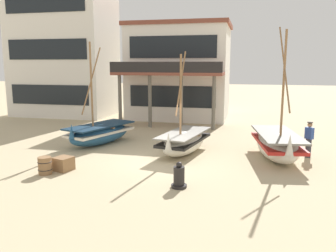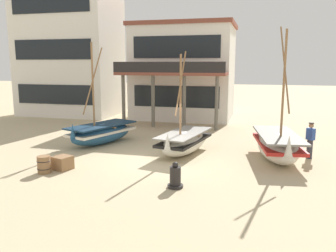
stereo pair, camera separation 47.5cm
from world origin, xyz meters
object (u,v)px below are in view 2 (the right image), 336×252
(fishing_boat_near_left, at_px, (101,133))
(harbor_building_annex, at_px, (70,51))
(fishing_boat_far_right, at_px, (184,142))
(fisherman_by_hull, at_px, (310,141))
(wooden_barrel, at_px, (44,165))
(capstan_winch, at_px, (175,177))
(harbor_building_main, at_px, (184,71))
(fishing_boat_centre_large, at_px, (278,145))
(cargo_crate, at_px, (63,163))

(fishing_boat_near_left, bearing_deg, harbor_building_annex, 127.12)
(fishing_boat_far_right, height_order, fisherman_by_hull, fishing_boat_far_right)
(fisherman_by_hull, relative_size, wooden_barrel, 2.41)
(fishing_boat_near_left, bearing_deg, capstan_winch, -45.27)
(fishing_boat_far_right, xyz_separation_m, wooden_barrel, (-4.77, -4.45, -0.24))
(wooden_barrel, bearing_deg, harbor_building_main, 81.72)
(fishing_boat_centre_large, distance_m, wooden_barrel, 10.17)
(wooden_barrel, height_order, cargo_crate, wooden_barrel)
(cargo_crate, bearing_deg, wooden_barrel, -125.93)
(fishing_boat_centre_large, bearing_deg, fishing_boat_far_right, -179.62)
(fisherman_by_hull, distance_m, cargo_crate, 11.08)
(capstan_winch, distance_m, harbor_building_annex, 20.81)
(fishing_boat_near_left, relative_size, fishing_boat_centre_large, 0.91)
(fishing_boat_centre_large, xyz_separation_m, harbor_building_annex, (-16.65, 10.73, 4.73))
(fisherman_by_hull, bearing_deg, capstan_winch, -133.77)
(fishing_boat_near_left, bearing_deg, fishing_boat_centre_large, -5.29)
(harbor_building_main, relative_size, harbor_building_annex, 0.76)
(fishing_boat_near_left, xyz_separation_m, wooden_barrel, (0.04, -5.33, -0.25))
(fishing_boat_centre_large, distance_m, fishing_boat_far_right, 4.35)
(harbor_building_annex, bearing_deg, capstan_winch, -49.93)
(fishing_boat_near_left, height_order, fishing_boat_far_right, fishing_boat_near_left)
(harbor_building_annex, bearing_deg, wooden_barrel, -63.68)
(fishing_boat_near_left, xyz_separation_m, cargo_crate, (0.50, -4.71, -0.33))
(fishing_boat_centre_large, bearing_deg, harbor_building_main, 121.42)
(cargo_crate, bearing_deg, capstan_winch, -9.79)
(fisherman_by_hull, xyz_separation_m, cargo_crate, (-10.13, -4.46, -0.55))
(capstan_winch, height_order, wooden_barrel, capstan_winch)
(fishing_boat_near_left, bearing_deg, fishing_boat_far_right, -10.32)
(harbor_building_main, bearing_deg, fishing_boat_centre_large, -58.58)
(fishing_boat_near_left, height_order, harbor_building_main, harbor_building_main)
(fishing_boat_centre_large, relative_size, cargo_crate, 8.92)
(fishing_boat_centre_large, distance_m, capstan_winch, 5.98)
(fisherman_by_hull, height_order, capstan_winch, fisherman_by_hull)
(fisherman_by_hull, xyz_separation_m, harbor_building_main, (-8.30, 10.60, 2.88))
(fishing_boat_far_right, distance_m, harbor_building_main, 11.92)
(fishing_boat_centre_large, bearing_deg, capstan_winch, -127.65)
(fishing_boat_far_right, bearing_deg, wooden_barrel, -136.99)
(capstan_winch, height_order, harbor_building_main, harbor_building_main)
(fishing_boat_near_left, distance_m, fishing_boat_far_right, 4.90)
(wooden_barrel, bearing_deg, harbor_building_annex, 116.32)
(fishing_boat_centre_large, relative_size, harbor_building_main, 0.73)
(fishing_boat_centre_large, bearing_deg, harbor_building_annex, 147.20)
(fishing_boat_centre_large, height_order, fisherman_by_hull, fishing_boat_centre_large)
(fishing_boat_centre_large, xyz_separation_m, fisherman_by_hull, (1.45, 0.60, 0.16))
(fishing_boat_near_left, distance_m, fisherman_by_hull, 10.63)
(fishing_boat_far_right, height_order, harbor_building_main, harbor_building_main)
(fisherman_by_hull, height_order, harbor_building_annex, harbor_building_annex)
(fishing_boat_far_right, bearing_deg, fisherman_by_hull, 6.17)
(wooden_barrel, xyz_separation_m, cargo_crate, (0.45, 0.62, -0.07))
(capstan_winch, distance_m, wooden_barrel, 5.48)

